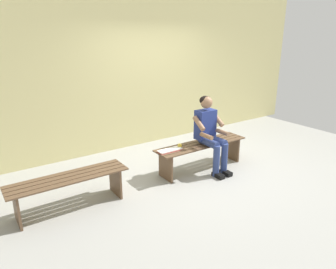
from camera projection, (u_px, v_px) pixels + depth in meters
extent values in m
cube|color=#9E9E99|center=(183.00, 216.00, 4.06)|extent=(10.00, 7.00, 0.04)
cube|color=#D1C684|center=(124.00, 70.00, 6.11)|extent=(9.50, 0.24, 3.13)
cube|color=brown|center=(196.00, 141.00, 5.43)|extent=(1.72, 0.09, 0.02)
cube|color=brown|center=(199.00, 143.00, 5.35)|extent=(1.72, 0.09, 0.02)
cube|color=brown|center=(204.00, 145.00, 5.27)|extent=(1.72, 0.09, 0.02)
cube|color=brown|center=(208.00, 147.00, 5.18)|extent=(1.72, 0.09, 0.02)
cube|color=brown|center=(231.00, 148.00, 5.78)|extent=(0.03, 0.37, 0.44)
cube|color=brown|center=(166.00, 166.00, 4.98)|extent=(0.03, 0.37, 0.44)
cube|color=brown|center=(65.00, 173.00, 4.20)|extent=(1.56, 0.09, 0.02)
cube|color=brown|center=(67.00, 176.00, 4.12)|extent=(1.56, 0.09, 0.02)
cube|color=brown|center=(70.00, 179.00, 4.04)|extent=(1.56, 0.09, 0.02)
cube|color=brown|center=(72.00, 182.00, 3.95)|extent=(1.56, 0.09, 0.02)
cube|color=brown|center=(115.00, 181.00, 4.51)|extent=(0.03, 0.37, 0.44)
cube|color=brown|center=(17.00, 208.00, 3.79)|extent=(0.03, 0.37, 0.44)
cube|color=navy|center=(205.00, 124.00, 5.27)|extent=(0.34, 0.20, 0.50)
sphere|color=#936B4C|center=(207.00, 102.00, 5.14)|extent=(0.20, 0.20, 0.20)
ellipsoid|color=black|center=(205.00, 100.00, 5.16)|extent=(0.20, 0.19, 0.15)
cylinder|color=navy|center=(217.00, 141.00, 5.24)|extent=(0.13, 0.40, 0.13)
cylinder|color=navy|center=(209.00, 143.00, 5.14)|extent=(0.13, 0.40, 0.13)
cylinder|color=navy|center=(224.00, 159.00, 5.16)|extent=(0.11, 0.11, 0.53)
cube|color=black|center=(226.00, 173.00, 5.19)|extent=(0.10, 0.22, 0.07)
cylinder|color=navy|center=(216.00, 161.00, 5.07)|extent=(0.11, 0.11, 0.53)
cube|color=black|center=(218.00, 175.00, 5.09)|extent=(0.10, 0.22, 0.07)
cylinder|color=#936B4C|center=(218.00, 120.00, 5.30)|extent=(0.08, 0.28, 0.23)
cylinder|color=#936B4C|center=(223.00, 132.00, 5.21)|extent=(0.07, 0.26, 0.07)
cylinder|color=#936B4C|center=(199.00, 123.00, 5.07)|extent=(0.08, 0.28, 0.23)
cylinder|color=#936B4C|center=(206.00, 136.00, 5.02)|extent=(0.07, 0.26, 0.07)
sphere|color=gold|center=(180.00, 146.00, 5.10)|extent=(0.07, 0.07, 0.07)
cube|color=white|center=(175.00, 149.00, 5.03)|extent=(0.20, 0.15, 0.02)
cube|color=white|center=(165.00, 151.00, 4.92)|extent=(0.20, 0.15, 0.02)
cube|color=red|center=(170.00, 151.00, 4.98)|extent=(0.41, 0.16, 0.01)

